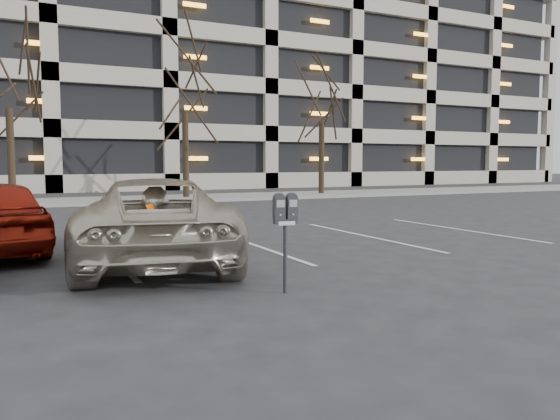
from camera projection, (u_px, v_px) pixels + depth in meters
The scene contains 9 objects.
ground at pixel (227, 270), 8.41m from camera, with size 140.00×140.00×0.00m, color #28282B.
sidewalk at pixel (93, 201), 22.74m from camera, with size 80.00×4.00×0.12m, color gray.
stall_lines at pixel (109, 254), 9.86m from camera, with size 16.90×5.20×0.00m.
parking_garage at pixel (219, 66), 43.15m from camera, with size 52.00×20.00×19.00m.
tree_b at pixel (6, 48), 20.91m from camera, with size 3.68×3.68×8.36m.
tree_c at pixel (184, 57), 23.94m from camera, with size 3.83×3.83×8.70m.
tree_d at pixel (322, 78), 27.02m from camera, with size 3.55×3.55×8.06m.
parking_meter at pixel (285, 218), 6.88m from camera, with size 0.33×0.16×1.25m.
suv_silver at pixel (155, 220), 9.07m from camera, with size 3.27×5.42×1.41m.
Camera 1 is at (-2.88, -7.82, 1.66)m, focal length 35.00 mm.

